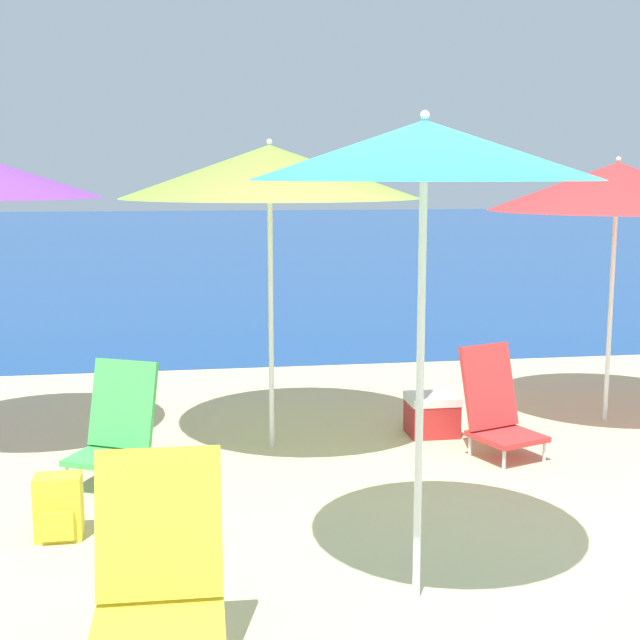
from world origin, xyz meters
TOP-DOWN VIEW (x-y plane):
  - ground_plane at (0.00, 0.00)m, footprint 60.00×60.00m
  - sea_water at (0.00, 24.88)m, footprint 60.00×40.00m
  - beach_umbrella_teal at (-0.37, -0.22)m, footprint 1.53×1.53m
  - beach_umbrella_red at (1.93, 2.48)m, footprint 1.98×1.98m
  - beach_umbrella_lime at (-0.79, 2.20)m, footprint 2.08×2.08m
  - beach_chair_red at (0.75, 1.77)m, footprint 0.57×0.63m
  - beach_chair_yellow at (-1.53, -0.68)m, footprint 0.51×0.56m
  - beach_chair_green at (-1.84, 1.60)m, footprint 0.62×0.64m
  - backpack_yellow at (-2.10, 0.75)m, footprint 0.25×0.20m
  - cooler_box at (0.44, 2.32)m, footprint 0.38×0.33m

SIDE VIEW (x-z plane):
  - ground_plane at x=0.00m, z-range 0.00..0.00m
  - sea_water at x=0.00m, z-range 0.00..0.01m
  - cooler_box at x=0.44m, z-range 0.00..0.31m
  - backpack_yellow at x=-2.10m, z-range 0.00..0.35m
  - beach_chair_red at x=0.75m, z-range -0.04..0.72m
  - beach_chair_green at x=-1.84m, z-range -0.02..0.75m
  - beach_chair_yellow at x=-1.53m, z-range 0.00..0.88m
  - beach_umbrella_red at x=1.93m, z-range 0.81..2.90m
  - beach_umbrella_lime at x=-0.79m, z-range 0.87..3.07m
  - beach_umbrella_teal at x=-0.37m, z-range 0.94..3.16m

